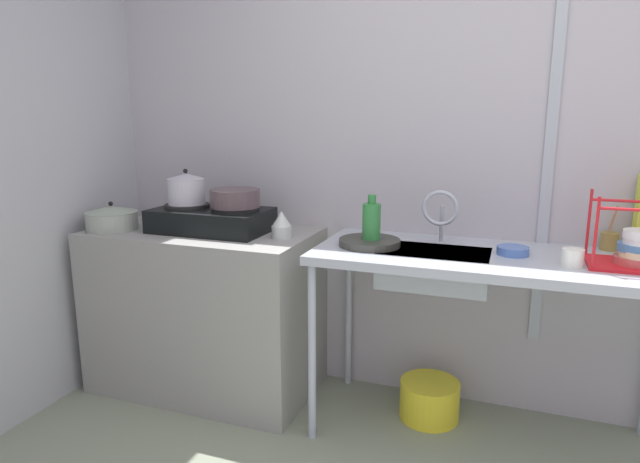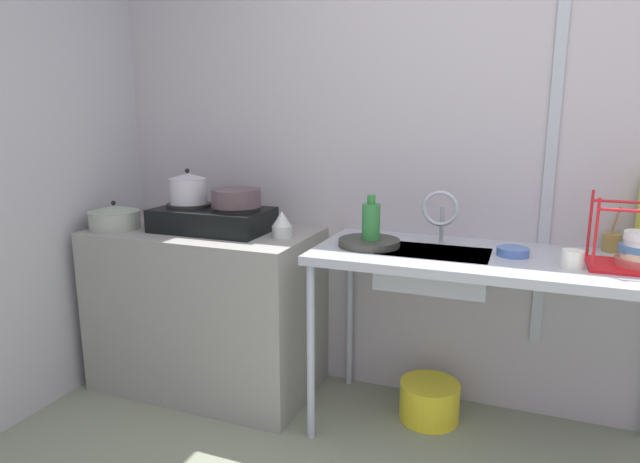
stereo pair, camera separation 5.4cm
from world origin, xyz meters
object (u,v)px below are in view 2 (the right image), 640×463
object	(u,v)px
percolator	(282,225)
sink_basin	(433,269)
frying_pan	(369,243)
cup_by_rack	(573,259)
pot_beside_stove	(114,217)
utensil_jar	(611,242)
faucet	(441,211)
bucket_on_floor	(429,401)
dish_rack	(639,253)
bottle_by_sink	(371,224)
pot_on_right_burner	(236,198)
pot_on_left_burner	(188,188)
stove	(213,219)
small_bowl_on_drainboard	(513,252)

from	to	relation	value
percolator	sink_basin	bearing A→B (deg)	-0.53
frying_pan	cup_by_rack	xyz separation A→B (m)	(0.85, -0.06, 0.02)
pot_beside_stove	utensil_jar	world-z (taller)	utensil_jar
faucet	frying_pan	world-z (taller)	faucet
pot_beside_stove	bucket_on_floor	xyz separation A→B (m)	(1.66, 0.21, -0.84)
faucet	dish_rack	size ratio (longest dim) A/B	0.71
bottle_by_sink	faucet	bearing A→B (deg)	21.94
bottle_by_sink	dish_rack	bearing A→B (deg)	0.56
pot_on_right_burner	utensil_jar	bearing A→B (deg)	8.55
pot_on_left_burner	bottle_by_sink	world-z (taller)	pot_on_left_burner
stove	small_bowl_on_drainboard	size ratio (longest dim) A/B	4.39
sink_basin	stove	bearing A→B (deg)	178.94
stove	percolator	distance (m)	0.40
sink_basin	pot_on_right_burner	bearing A→B (deg)	178.80
faucet	cup_by_rack	bearing A→B (deg)	-17.88
cup_by_rack	sink_basin	bearing A→B (deg)	173.25
percolator	bottle_by_sink	world-z (taller)	bottle_by_sink
pot_on_right_burner	small_bowl_on_drainboard	bearing A→B (deg)	1.06
sink_basin	bottle_by_sink	bearing A→B (deg)	-178.76
cup_by_rack	utensil_jar	distance (m)	0.39
bucket_on_floor	bottle_by_sink	bearing A→B (deg)	-159.68
stove	sink_basin	distance (m)	1.16
dish_rack	bucket_on_floor	bearing A→B (deg)	173.19
faucet	utensil_jar	size ratio (longest dim) A/B	1.29
stove	faucet	size ratio (longest dim) A/B	2.30
sink_basin	frying_pan	xyz separation A→B (m)	(-0.30, -0.01, 0.10)
frying_pan	pot_on_left_burner	bearing A→B (deg)	178.36
cup_by_rack	bottle_by_sink	distance (m)	0.85
stove	pot_beside_stove	xyz separation A→B (m)	(-0.52, -0.14, -0.00)
pot_beside_stove	utensil_jar	distance (m)	2.43
pot_on_right_burner	small_bowl_on_drainboard	world-z (taller)	pot_on_right_burner
stove	sink_basin	bearing A→B (deg)	-1.06
cup_by_rack	bucket_on_floor	world-z (taller)	cup_by_rack
dish_rack	sink_basin	bearing A→B (deg)	-179.69
frying_pan	utensil_jar	size ratio (longest dim) A/B	1.42
pot_beside_stove	stove	bearing A→B (deg)	14.76
bottle_by_sink	bucket_on_floor	distance (m)	0.93
pot_on_right_burner	bucket_on_floor	distance (m)	1.39
stove	small_bowl_on_drainboard	world-z (taller)	stove
stove	pot_on_right_burner	xyz separation A→B (m)	(0.14, 0.00, 0.12)
pot_on_left_burner	bucket_on_floor	world-z (taller)	pot_on_left_burner
cup_by_rack	small_bowl_on_drainboard	bearing A→B (deg)	153.70
pot_on_right_burner	pot_beside_stove	size ratio (longest dim) A/B	0.94
stove	frying_pan	distance (m)	0.85
frying_pan	small_bowl_on_drainboard	size ratio (longest dim) A/B	2.09
stove	pot_on_right_burner	size ratio (longest dim) A/B	2.37
sink_basin	bucket_on_floor	world-z (taller)	sink_basin
frying_pan	bucket_on_floor	world-z (taller)	frying_pan
pot_on_right_burner	pot_beside_stove	distance (m)	0.69
percolator	cup_by_rack	size ratio (longest dim) A/B	1.58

